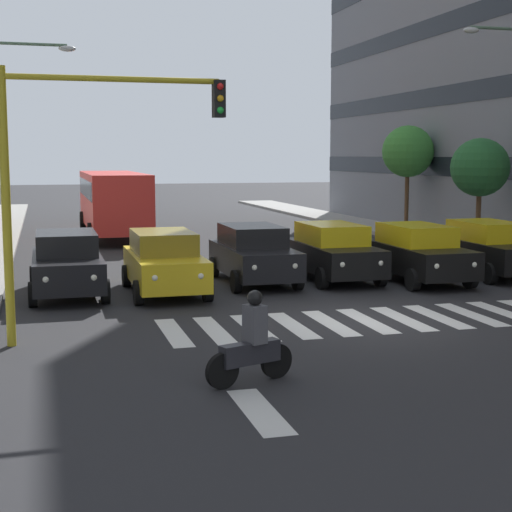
# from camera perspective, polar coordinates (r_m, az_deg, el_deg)

# --- Properties ---
(ground_plane) EXTENTS (180.00, 180.00, 0.00)m
(ground_plane) POSITION_cam_1_polar(r_m,az_deg,el_deg) (18.15, 8.13, -4.73)
(ground_plane) COLOR #262628
(crosswalk_markings) EXTENTS (9.45, 2.80, 0.01)m
(crosswalk_markings) POSITION_cam_1_polar(r_m,az_deg,el_deg) (18.15, 8.13, -4.72)
(crosswalk_markings) COLOR silver
(crosswalk_markings) RESTS_ON ground_plane
(lane_arrow_1) EXTENTS (0.50, 2.20, 0.01)m
(lane_arrow_1) POSITION_cam_1_polar(r_m,az_deg,el_deg) (11.80, 0.26, -11.31)
(lane_arrow_1) COLOR silver
(lane_arrow_1) RESTS_ON ground_plane
(car_0) EXTENTS (2.02, 4.44, 1.72)m
(car_0) POSITION_cam_1_polar(r_m,az_deg,el_deg) (25.63, 16.75, 0.56)
(car_0) COLOR black
(car_0) RESTS_ON ground_plane
(car_1) EXTENTS (2.02, 4.44, 1.72)m
(car_1) POSITION_cam_1_polar(r_m,az_deg,el_deg) (23.88, 11.79, 0.25)
(car_1) COLOR black
(car_1) RESTS_ON ground_plane
(car_2) EXTENTS (2.02, 4.44, 1.72)m
(car_2) POSITION_cam_1_polar(r_m,az_deg,el_deg) (23.81, 5.66, 0.34)
(car_2) COLOR black
(car_2) RESTS_ON ground_plane
(car_3) EXTENTS (2.02, 4.44, 1.72)m
(car_3) POSITION_cam_1_polar(r_m,az_deg,el_deg) (23.12, -0.20, 0.17)
(car_3) COLOR black
(car_3) RESTS_ON ground_plane
(car_4) EXTENTS (2.02, 4.44, 1.72)m
(car_4) POSITION_cam_1_polar(r_m,az_deg,el_deg) (21.50, -6.75, -0.42)
(car_4) COLOR gold
(car_4) RESTS_ON ground_plane
(car_5) EXTENTS (2.02, 4.44, 1.72)m
(car_5) POSITION_cam_1_polar(r_m,az_deg,el_deg) (21.73, -13.71, -0.50)
(car_5) COLOR black
(car_5) RESTS_ON ground_plane
(bus_behind_traffic) EXTENTS (2.78, 10.50, 3.00)m
(bus_behind_traffic) POSITION_cam_1_polar(r_m,az_deg,el_deg) (36.98, -10.46, 4.27)
(bus_behind_traffic) COLOR red
(bus_behind_traffic) RESTS_ON ground_plane
(motorcycle_with_rider) EXTENTS (1.63, 0.67, 1.57)m
(motorcycle_with_rider) POSITION_cam_1_polar(r_m,az_deg,el_deg) (13.01, -0.32, -6.57)
(motorcycle_with_rider) COLOR black
(motorcycle_with_rider) RESTS_ON ground_plane
(traffic_light_gantry) EXTENTS (4.49, 0.36, 5.50)m
(traffic_light_gantry) POSITION_cam_1_polar(r_m,az_deg,el_deg) (15.96, -13.34, 6.92)
(traffic_light_gantry) COLOR #AD991E
(traffic_light_gantry) RESTS_ON ground_plane
(street_lamp_right) EXTENTS (3.00, 0.28, 7.37)m
(street_lamp_right) POSITION_cam_1_polar(r_m,az_deg,el_deg) (26.79, -18.19, 8.86)
(street_lamp_right) COLOR #4C6B56
(street_lamp_right) RESTS_ON sidewalk_right
(street_tree_1) EXTENTS (2.28, 2.28, 4.32)m
(street_tree_1) POSITION_cam_1_polar(r_m,az_deg,el_deg) (31.63, 16.12, 6.24)
(street_tree_1) COLOR #513823
(street_tree_1) RESTS_ON sidewalk_left
(street_tree_2) EXTENTS (2.47, 2.47, 5.08)m
(street_tree_2) POSITION_cam_1_polar(r_m,az_deg,el_deg) (38.24, 11.08, 7.52)
(street_tree_2) COLOR #513823
(street_tree_2) RESTS_ON sidewalk_left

